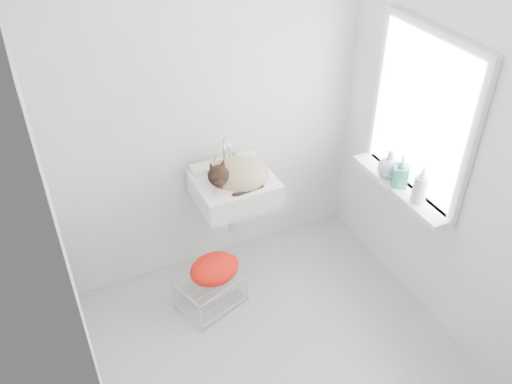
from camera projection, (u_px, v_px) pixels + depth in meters
name	position (u px, v px, depth m)	size (l,w,h in m)	color
floor	(274.00, 343.00, 3.59)	(2.20, 2.00, 0.02)	#A9A9A9
back_wall	(210.00, 110.00, 3.58)	(2.20, 0.02, 2.50)	white
right_wall	(443.00, 145.00, 3.23)	(0.02, 2.00, 2.50)	white
left_wall	(65.00, 251.00, 2.47)	(0.02, 2.00, 2.50)	white
window_glass	(423.00, 116.00, 3.31)	(0.01, 0.80, 1.00)	white
window_frame	(421.00, 116.00, 3.30)	(0.04, 0.90, 1.10)	white
windowsill	(399.00, 188.00, 3.59)	(0.16, 0.88, 0.04)	white
sink	(234.00, 178.00, 3.64)	(0.53, 0.46, 0.21)	white
faucet	(223.00, 148.00, 3.69)	(0.19, 0.13, 0.19)	silver
cat	(237.00, 174.00, 3.61)	(0.45, 0.38, 0.27)	tan
wire_rack	(211.00, 289.00, 3.78)	(0.43, 0.30, 0.26)	silver
towel	(215.00, 274.00, 3.71)	(0.35, 0.25, 0.14)	red
bottle_a	(417.00, 201.00, 3.44)	(0.08, 0.08, 0.22)	white
bottle_b	(398.00, 185.00, 3.58)	(0.10, 0.10, 0.22)	#308174
bottle_c	(387.00, 176.00, 3.67)	(0.15, 0.15, 0.20)	#B2B7CC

